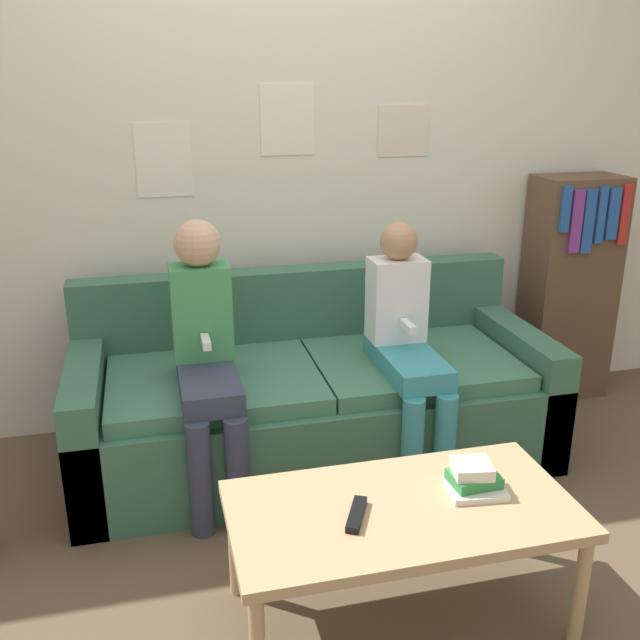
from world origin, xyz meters
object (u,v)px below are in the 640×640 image
(person_right, at_px, (406,340))
(bookshelf, at_px, (569,288))
(tv_remote, at_px, (356,514))
(couch, at_px, (313,399))
(coffee_table, at_px, (402,517))
(person_left, at_px, (206,348))

(person_right, distance_m, bookshelf, 1.24)
(bookshelf, bearing_deg, tv_remote, -137.84)
(couch, distance_m, coffee_table, 1.10)
(tv_remote, bearing_deg, coffee_table, 35.51)
(tv_remote, distance_m, bookshelf, 2.19)
(person_left, relative_size, bookshelf, 0.96)
(couch, bearing_deg, coffee_table, -88.76)
(tv_remote, bearing_deg, couch, 109.30)
(coffee_table, relative_size, person_left, 0.94)
(person_left, bearing_deg, bookshelf, 15.04)
(person_left, height_order, person_right, person_left)
(bookshelf, bearing_deg, person_right, -154.28)
(bookshelf, bearing_deg, couch, -167.18)
(tv_remote, relative_size, bookshelf, 0.14)
(coffee_table, distance_m, person_right, 0.98)
(couch, xyz_separation_m, coffee_table, (0.02, -1.10, 0.10))
(person_right, height_order, bookshelf, bookshelf)
(couch, height_order, person_left, person_left)
(couch, height_order, tv_remote, couch)
(tv_remote, xyz_separation_m, bookshelf, (1.62, 1.46, 0.17))
(person_right, bearing_deg, person_left, 179.24)
(tv_remote, bearing_deg, person_left, 136.63)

